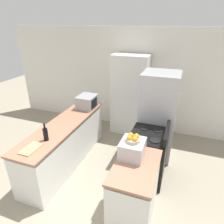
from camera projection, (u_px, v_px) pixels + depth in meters
wall_back at (132, 80)px, 5.18m from camera, size 7.00×0.06×2.60m
counter_left at (66, 144)px, 4.03m from camera, size 0.60×2.40×0.91m
counter_right at (134, 191)px, 2.92m from camera, size 0.60×0.97×0.91m
pantry_cabinet at (130, 95)px, 5.02m from camera, size 0.87×0.56×2.00m
stove at (147, 155)px, 3.66m from camera, size 0.66×0.75×1.07m
refrigerator at (158, 116)px, 4.12m from camera, size 0.73×0.71×1.83m
microwave at (87, 102)px, 4.50m from camera, size 0.39×0.45×0.28m
wine_bottle at (46, 134)px, 3.26m from camera, size 0.08×0.08×0.31m
toaster_oven at (132, 149)px, 2.86m from camera, size 0.34×0.38×0.25m
fruit_bowl at (133, 139)px, 2.79m from camera, size 0.21×0.21×0.11m
cutting_board at (31, 149)px, 3.06m from camera, size 0.20×0.35×0.02m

